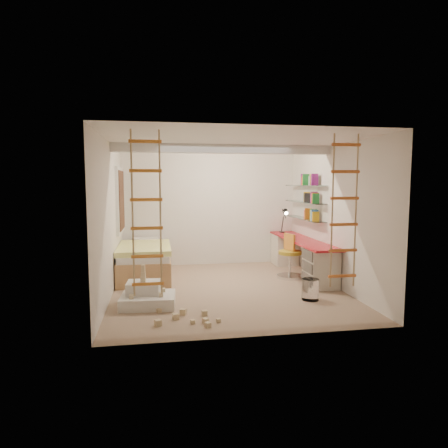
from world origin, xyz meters
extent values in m
plane|color=#92765E|center=(0.00, 0.00, 0.00)|extent=(4.50, 4.50, 0.00)
cube|color=white|center=(0.00, 0.30, 2.52)|extent=(4.00, 0.18, 0.16)
cube|color=white|center=(-1.97, 1.50, 1.55)|extent=(0.06, 1.15, 1.35)
cube|color=#4C2D1E|center=(-1.93, 1.50, 1.55)|extent=(0.02, 1.00, 1.20)
cylinder|color=white|center=(1.24, -0.88, 0.17)|extent=(0.28, 0.28, 0.35)
cube|color=red|center=(1.72, 0.83, 0.73)|extent=(0.55, 2.80, 0.04)
cube|color=beige|center=(1.72, 1.93, 0.35)|extent=(0.52, 0.55, 0.71)
cube|color=beige|center=(1.72, -0.17, 0.35)|extent=(0.52, 0.55, 0.71)
cube|color=#4C4742|center=(1.45, -0.17, 0.61)|extent=(0.02, 0.50, 0.18)
cube|color=#4C4742|center=(1.45, -0.17, 0.39)|extent=(0.02, 0.50, 0.18)
cube|color=#4C4742|center=(1.45, -0.17, 0.17)|extent=(0.02, 0.50, 0.18)
cube|color=white|center=(1.87, 1.13, 1.15)|extent=(0.25, 1.80, 0.01)
cube|color=white|center=(1.87, 1.13, 1.50)|extent=(0.25, 1.80, 0.01)
cube|color=white|center=(1.87, 1.13, 1.85)|extent=(0.25, 1.80, 0.01)
cube|color=#AD7F51|center=(-1.48, 1.23, 0.23)|extent=(1.00, 2.00, 0.45)
cube|color=white|center=(-1.48, 1.23, 0.51)|extent=(0.95, 1.95, 0.12)
cube|color=#F6FF35|center=(-1.48, 1.08, 0.62)|extent=(1.02, 1.60, 0.10)
cube|color=white|center=(-1.48, 2.03, 0.63)|extent=(0.55, 0.35, 0.12)
cylinder|color=black|center=(1.67, 1.98, 0.76)|extent=(0.14, 0.14, 0.02)
cylinder|color=black|center=(1.67, 1.98, 0.95)|extent=(0.02, 0.15, 0.36)
cylinder|color=black|center=(1.67, 1.88, 1.20)|extent=(0.02, 0.27, 0.20)
cone|color=black|center=(1.67, 1.76, 1.25)|extent=(0.12, 0.14, 0.15)
cylinder|color=#FFEABF|center=(1.67, 1.72, 1.22)|extent=(0.08, 0.04, 0.08)
cylinder|color=gold|center=(1.40, 0.64, 0.51)|extent=(0.56, 0.56, 0.07)
cube|color=orange|center=(1.40, 0.68, 0.72)|extent=(0.13, 0.35, 0.33)
cylinder|color=silver|center=(1.40, 0.64, 0.28)|extent=(0.07, 0.07, 0.46)
cylinder|color=silver|center=(1.40, 0.64, 0.03)|extent=(0.64, 0.64, 0.05)
cube|color=silver|center=(-1.38, -0.78, 0.09)|extent=(0.87, 0.70, 0.18)
cube|color=silver|center=(-1.45, -0.68, 0.28)|extent=(0.53, 0.45, 0.18)
cube|color=#CCB284|center=(-1.45, -0.68, 0.41)|extent=(0.09, 0.09, 0.08)
cube|color=#CCB284|center=(-1.45, -0.68, 0.48)|extent=(0.07, 0.07, 0.07)
cube|color=#CCB284|center=(-1.45, -0.68, 0.58)|extent=(0.06, 0.06, 0.12)
cube|color=#CCB284|center=(-1.18, -0.92, 0.21)|extent=(0.06, 0.06, 0.06)
cube|color=#CCB284|center=(-1.14, -0.66, 0.21)|extent=(0.06, 0.06, 0.06)
cube|color=#CCB284|center=(-1.62, -0.96, 0.21)|extent=(0.06, 0.06, 0.06)
cube|color=#CCB284|center=(-0.59, -1.67, 0.04)|extent=(0.07, 0.07, 0.07)
cube|color=#CCB284|center=(-0.76, -1.67, 0.04)|extent=(0.07, 0.07, 0.07)
cube|color=#CCB284|center=(-0.87, -1.27, 0.04)|extent=(0.07, 0.07, 0.07)
cube|color=#CCB284|center=(-1.21, -1.13, 0.04)|extent=(0.07, 0.07, 0.07)
cube|color=#CCB284|center=(-0.98, -1.45, 0.04)|extent=(0.07, 0.07, 0.07)
cube|color=#CCB284|center=(-0.57, -1.36, 0.04)|extent=(0.07, 0.07, 0.07)
cube|color=#CCB284|center=(-0.41, -1.67, 0.04)|extent=(0.07, 0.07, 0.07)
cube|color=#CCB284|center=(-0.58, -1.84, 0.04)|extent=(0.07, 0.07, 0.07)
cube|color=#CCB284|center=(-1.23, -1.67, 0.04)|extent=(0.07, 0.07, 0.07)
cube|color=yellow|center=(1.87, 1.13, 1.27)|extent=(0.14, 0.46, 0.22)
cube|color=#194CA5|center=(1.87, 1.13, 1.62)|extent=(0.14, 0.52, 0.22)
cube|color=white|center=(1.87, 1.13, 1.97)|extent=(0.14, 0.64, 0.22)
camera|label=1|loc=(-1.22, -6.93, 1.92)|focal=32.00mm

